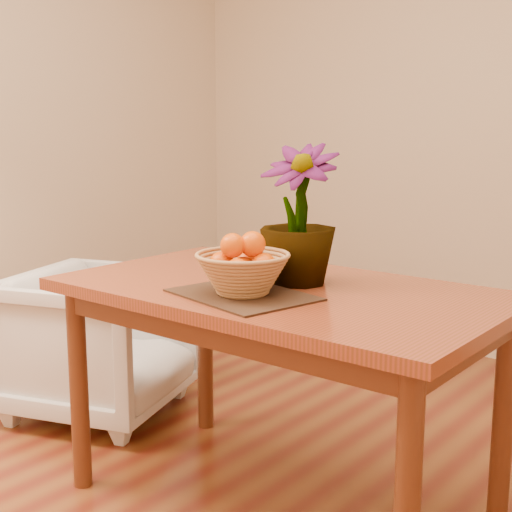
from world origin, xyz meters
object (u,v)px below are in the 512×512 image
Objects in this scene: armchair at (99,335)px; potted_plant at (298,214)px; table at (279,313)px; wicker_basket at (243,275)px.

potted_plant is at bearing -113.55° from armchair.
table is 2.00× the size of armchair.
wicker_basket reaches higher than armchair.
wicker_basket is at bearing -109.79° from potted_plant.
armchair is at bearing 163.41° from wicker_basket.
wicker_basket is 0.64× the size of potted_plant.
table is 3.15× the size of potted_plant.
wicker_basket is 0.40× the size of armchair.
table is 4.95× the size of wicker_basket.
table is 0.32m from potted_plant.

